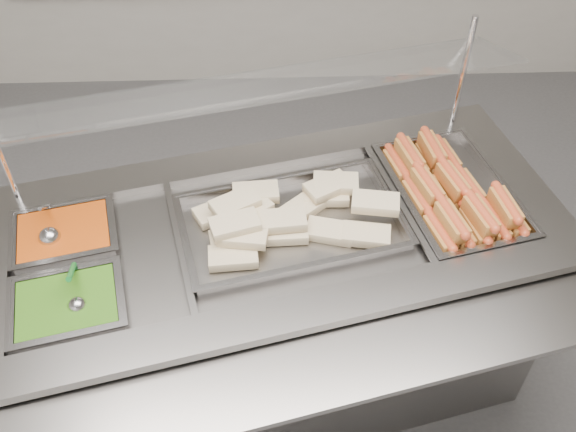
{
  "coord_description": "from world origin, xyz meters",
  "views": [
    {
      "loc": [
        -0.07,
        -1.02,
        2.26
      ],
      "look_at": [
        -0.02,
        0.37,
        0.88
      ],
      "focal_mm": 40.0,
      "sensor_mm": 36.0,
      "label": 1
    }
  ],
  "objects_px": {
    "pan_wraps": "(291,226)",
    "steam_counter": "(275,309)",
    "sneeze_guard": "(253,90)",
    "pan_hotdogs": "(450,197)",
    "serving_spoon": "(76,300)",
    "ladle": "(50,236)"
  },
  "relations": [
    {
      "from": "pan_wraps",
      "to": "pan_hotdogs",
      "type": "bearing_deg",
      "value": 13.48
    },
    {
      "from": "pan_hotdogs",
      "to": "pan_wraps",
      "type": "xyz_separation_m",
      "value": [
        -0.53,
        -0.13,
        0.01
      ]
    },
    {
      "from": "pan_hotdogs",
      "to": "pan_wraps",
      "type": "bearing_deg",
      "value": -166.52
    },
    {
      "from": "pan_wraps",
      "to": "steam_counter",
      "type": "bearing_deg",
      "value": -166.52
    },
    {
      "from": "ladle",
      "to": "serving_spoon",
      "type": "relative_size",
      "value": 1.05
    },
    {
      "from": "pan_wraps",
      "to": "sneeze_guard",
      "type": "bearing_deg",
      "value": 118.83
    },
    {
      "from": "serving_spoon",
      "to": "pan_wraps",
      "type": "bearing_deg",
      "value": 26.0
    },
    {
      "from": "steam_counter",
      "to": "serving_spoon",
      "type": "distance_m",
      "value": 0.75
    },
    {
      "from": "pan_wraps",
      "to": "ladle",
      "type": "height_order",
      "value": "ladle"
    },
    {
      "from": "pan_wraps",
      "to": "serving_spoon",
      "type": "distance_m",
      "value": 0.66
    },
    {
      "from": "ladle",
      "to": "serving_spoon",
      "type": "height_order",
      "value": "ladle"
    },
    {
      "from": "pan_hotdogs",
      "to": "ladle",
      "type": "distance_m",
      "value": 1.26
    },
    {
      "from": "pan_wraps",
      "to": "serving_spoon",
      "type": "height_order",
      "value": "serving_spoon"
    },
    {
      "from": "pan_hotdogs",
      "to": "pan_wraps",
      "type": "relative_size",
      "value": 0.81
    },
    {
      "from": "sneeze_guard",
      "to": "pan_hotdogs",
      "type": "xyz_separation_m",
      "value": [
        0.63,
        -0.06,
        -0.39
      ]
    },
    {
      "from": "steam_counter",
      "to": "ladle",
      "type": "xyz_separation_m",
      "value": [
        -0.67,
        -0.03,
        0.44
      ]
    },
    {
      "from": "ladle",
      "to": "serving_spoon",
      "type": "xyz_separation_m",
      "value": [
        0.13,
        -0.25,
        0.0
      ]
    },
    {
      "from": "steam_counter",
      "to": "pan_hotdogs",
      "type": "bearing_deg",
      "value": 13.48
    },
    {
      "from": "sneeze_guard",
      "to": "serving_spoon",
      "type": "xyz_separation_m",
      "value": [
        -0.49,
        -0.48,
        -0.34
      ]
    },
    {
      "from": "pan_wraps",
      "to": "ladle",
      "type": "distance_m",
      "value": 0.73
    },
    {
      "from": "sneeze_guard",
      "to": "pan_wraps",
      "type": "height_order",
      "value": "sneeze_guard"
    },
    {
      "from": "sneeze_guard",
      "to": "pan_hotdogs",
      "type": "distance_m",
      "value": 0.74
    }
  ]
}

